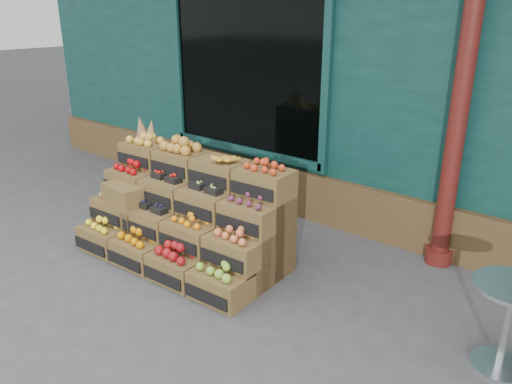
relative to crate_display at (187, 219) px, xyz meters
The scene contains 6 objects.
ground 1.16m from the crate_display, 25.59° to the right, with size 60.00×60.00×0.00m, color #414143.
shop_facade 5.14m from the crate_display, 78.22° to the left, with size 12.00×6.24×4.80m.
crate_display is the anchor object (origin of this frame).
spare_crates 0.71m from the crate_display, 158.22° to the right, with size 0.52×0.38×0.74m.
bistro_table 3.15m from the crate_display, ahead, with size 0.57×0.57×0.71m.
shopkeeper 2.53m from the crate_display, 113.35° to the left, with size 0.65×0.43×1.78m, color #195A2F.
Camera 1 is at (2.72, -2.82, 2.56)m, focal length 35.00 mm.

